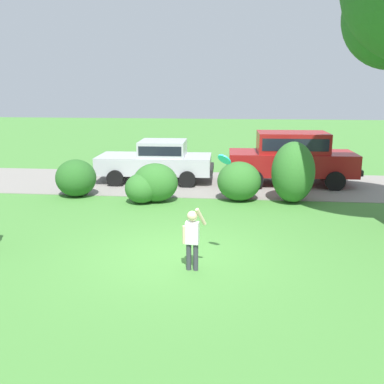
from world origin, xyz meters
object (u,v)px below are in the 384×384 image
frisbee (224,159)px  parked_sedan (157,160)px  parked_suv (291,155)px  child_thrower (192,235)px

frisbee → parked_sedan: bearing=109.4°
parked_sedan → parked_suv: (4.95, 0.05, 0.23)m
parked_sedan → child_thrower: parked_sedan is taller
parked_suv → child_thrower: parked_suv is taller
child_thrower → frisbee: (0.59, 0.23, 1.47)m
parked_sedan → parked_suv: 4.95m
child_thrower → frisbee: frisbee is taller
parked_suv → frisbee: frisbee is taller
parked_suv → frisbee: size_ratio=14.38×
parked_sedan → parked_suv: bearing=0.6°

